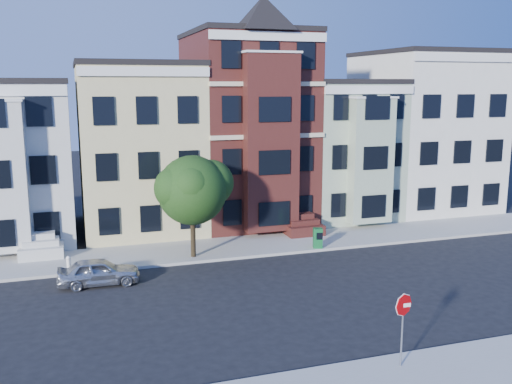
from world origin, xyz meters
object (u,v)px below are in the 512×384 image
object	(u,v)px
street_tree	(192,195)
newspaper_box	(318,238)
fire_hydrant	(69,265)
stop_sign	(402,325)
parked_car	(99,272)

from	to	relation	value
street_tree	newspaper_box	xyz separation A→B (m)	(6.83, -0.49, -2.73)
fire_hydrant	stop_sign	size ratio (longest dim) A/B	0.22
parked_car	stop_sign	distance (m)	14.17
parked_car	stop_sign	xyz separation A→B (m)	(8.74, -11.12, 0.90)
parked_car	newspaper_box	bearing A→B (deg)	-79.56
parked_car	fire_hydrant	distance (m)	2.37
newspaper_box	fire_hydrant	world-z (taller)	newspaper_box
stop_sign	street_tree	bearing A→B (deg)	109.95
newspaper_box	stop_sign	xyz separation A→B (m)	(-2.96, -13.08, 0.82)
street_tree	parked_car	world-z (taller)	street_tree
street_tree	newspaper_box	bearing A→B (deg)	-4.14
newspaper_box	street_tree	bearing A→B (deg)	-167.35
street_tree	stop_sign	distance (m)	14.24
fire_hydrant	parked_car	bearing A→B (deg)	-56.45
parked_car	fire_hydrant	bearing A→B (deg)	34.44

